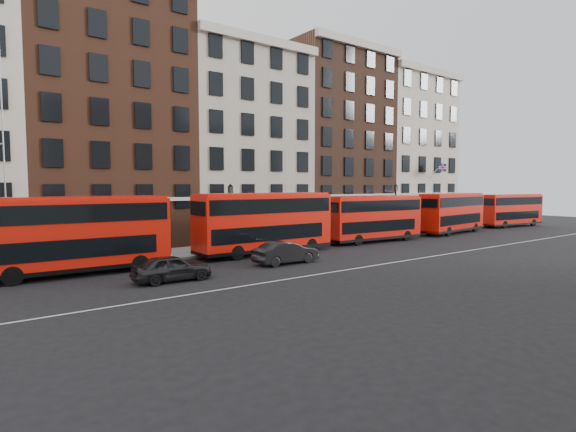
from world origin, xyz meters
TOP-DOWN VIEW (x-y plane):
  - ground at (0.00, 0.00)m, footprint 120.00×120.00m
  - pavement at (0.00, 10.50)m, footprint 80.00×5.00m
  - kerb at (0.00, 8.00)m, footprint 80.00×0.30m
  - road_centre_line at (0.00, -2.00)m, footprint 70.00×0.12m
  - building_terrace at (-0.31, 17.88)m, footprint 64.00×11.95m
  - bus_a at (-17.84, 6.50)m, footprint 11.21×3.02m
  - bus_b at (-4.11, 6.50)m, footprint 11.30×2.76m
  - bus_c at (8.13, 6.51)m, footprint 10.44×3.11m
  - bus_d at (20.76, 6.50)m, footprint 10.75×3.76m
  - bus_e at (33.76, 6.51)m, footprint 10.10×3.51m
  - car_rear at (-13.72, 1.46)m, footprint 4.44×1.95m
  - car_front at (-5.32, 2.11)m, footprint 4.67×1.65m
  - lamp_post_left at (-5.68, 9.03)m, footprint 0.44×0.44m
  - lamp_post_right at (13.97, 8.73)m, footprint 0.44×0.44m
  - traffic_light at (23.27, 8.68)m, footprint 0.25×0.45m
  - iron_railings at (0.00, 12.70)m, footprint 6.60×0.06m

SIDE VIEW (x-z plane):
  - ground at x=0.00m, z-range 0.00..0.00m
  - road_centre_line at x=0.00m, z-range 0.00..0.01m
  - pavement at x=0.00m, z-range 0.00..0.15m
  - kerb at x=0.00m, z-range 0.00..0.16m
  - iron_railings at x=0.00m, z-range 0.15..1.15m
  - car_rear at x=-13.72m, z-range 0.00..1.49m
  - car_front at x=-5.32m, z-range 0.00..1.54m
  - bus_e at x=33.76m, z-range 0.15..4.31m
  - bus_c at x=8.13m, z-range 0.16..4.49m
  - bus_d at x=20.76m, z-range 0.16..4.59m
  - traffic_light at x=23.27m, z-range 0.81..4.08m
  - bus_a at x=-17.84m, z-range 0.17..4.85m
  - bus_b at x=-4.11m, z-range 0.17..4.91m
  - lamp_post_left at x=-5.68m, z-range 0.42..5.74m
  - lamp_post_right at x=13.97m, z-range 0.42..5.74m
  - building_terrace at x=-0.31m, z-range -0.76..21.24m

